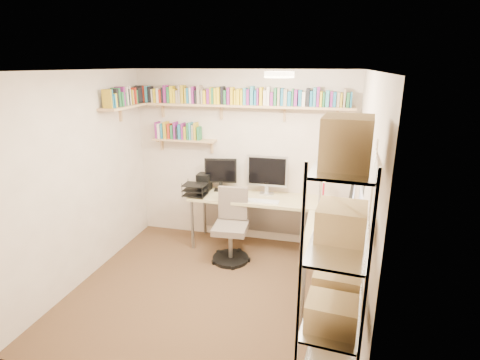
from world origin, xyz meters
name	(u,v)px	position (x,y,z in m)	size (l,w,h in m)	color
ground	(212,290)	(0.00, 0.00, 0.00)	(3.20, 3.20, 0.00)	#40251B
room_shell	(209,164)	(0.00, 0.00, 1.55)	(3.24, 3.04, 2.52)	beige
wall_shelves	(209,105)	(-0.42, 1.30, 2.03)	(3.12, 1.09, 0.80)	tan
corner_desk	(268,205)	(0.50, 0.95, 0.77)	(2.39, 2.02, 1.35)	beige
office_chair	(231,231)	(0.02, 0.80, 0.42)	(0.52, 0.53, 0.99)	black
wire_rack	(339,243)	(1.36, -1.10, 1.32)	(0.50, 0.91, 2.25)	silver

